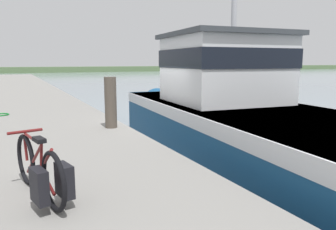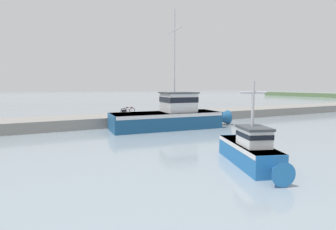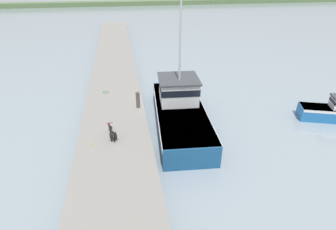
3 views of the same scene
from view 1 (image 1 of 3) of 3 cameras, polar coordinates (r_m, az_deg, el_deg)
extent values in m
plane|color=#84939E|center=(9.45, 0.13, -6.79)|extent=(320.00, 320.00, 0.00)
cube|color=gray|center=(8.46, -22.39, -6.04)|extent=(4.59, 80.00, 0.97)
cube|color=#567047|center=(93.07, -4.35, 8.03)|extent=(180.00, 5.00, 1.39)
cube|color=navy|center=(8.29, 13.90, -3.94)|extent=(4.22, 10.34, 1.52)
cone|color=navy|center=(13.52, -0.69, 1.37)|extent=(1.58, 1.93, 1.44)
cube|color=silver|center=(8.18, 14.07, 0.20)|extent=(4.27, 10.15, 0.30)
cube|color=silver|center=(9.15, 9.73, 7.71)|extent=(2.95, 2.94, 1.74)
cube|color=black|center=(9.14, 9.79, 9.62)|extent=(3.01, 3.00, 0.49)
cube|color=#3D4247|center=(9.17, 9.90, 13.53)|extent=(3.19, 3.18, 0.12)
torus|color=black|center=(3.88, -19.30, -10.86)|extent=(0.21, 0.69, 0.69)
torus|color=black|center=(4.85, -23.52, -7.10)|extent=(0.21, 0.69, 0.69)
cylinder|color=maroon|center=(4.06, -20.07, -11.17)|extent=(0.12, 0.36, 0.19)
cylinder|color=maroon|center=(4.21, -21.20, -7.91)|extent=(0.07, 0.15, 0.52)
cylinder|color=maroon|center=(4.03, -20.52, -7.48)|extent=(0.14, 0.47, 0.39)
cylinder|color=maroon|center=(4.46, -22.27, -7.13)|extent=(0.19, 0.66, 0.53)
cylinder|color=maroon|center=(4.45, -22.66, -3.76)|extent=(0.16, 0.54, 0.05)
cylinder|color=maroon|center=(4.77, -23.55, -5.20)|extent=(0.06, 0.10, 0.35)
cylinder|color=maroon|center=(4.70, -23.62, -2.65)|extent=(0.44, 0.14, 0.04)
cube|color=black|center=(4.16, -21.53, -4.02)|extent=(0.15, 0.26, 0.05)
cube|color=black|center=(3.90, -21.50, -11.44)|extent=(0.19, 0.34, 0.38)
cube|color=black|center=(3.98, -17.59, -10.79)|extent=(0.19, 0.34, 0.38)
cylinder|color=#51473D|center=(8.33, -9.96, 2.16)|extent=(0.30, 0.30, 1.28)
torus|color=#197A2D|center=(11.46, -27.18, 0.06)|extent=(0.51, 0.51, 0.04)
camera|label=2|loc=(27.19, 74.29, 5.37)|focal=28.00mm
camera|label=3|loc=(12.97, 150.39, 28.54)|focal=28.00mm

